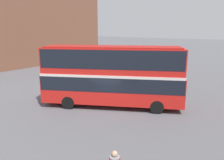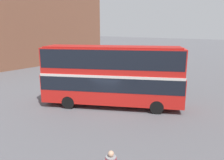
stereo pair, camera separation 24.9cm
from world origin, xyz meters
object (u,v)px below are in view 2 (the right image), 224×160
double_decker_bus (112,73)px  parked_car_kerb_near (157,74)px  parked_car_side_street (68,69)px  parked_car_kerb_far (135,63)px

double_decker_bus → parked_car_kerb_near: bearing=68.8°
double_decker_bus → parked_car_side_street: bearing=125.3°
parked_car_kerb_far → parked_car_side_street: 11.02m
double_decker_bus → parked_car_kerb_far: bearing=87.5°
parked_car_side_street → parked_car_kerb_far: bearing=-107.0°
double_decker_bus → parked_car_kerb_far: 18.07m
parked_car_side_street → double_decker_bus: bearing=160.4°
parked_car_kerb_far → parked_car_side_street: (-4.34, -10.12, 0.01)m
parked_car_kerb_near → parked_car_side_street: bearing=19.5°
parked_car_kerb_near → parked_car_kerb_far: bearing=-43.6°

